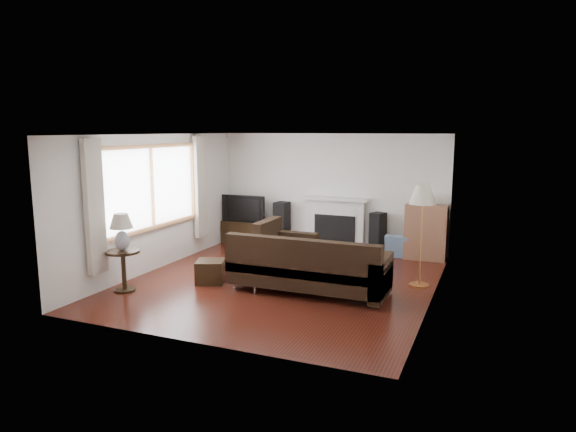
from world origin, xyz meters
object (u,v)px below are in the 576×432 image
at_px(tv_stand, 246,232).
at_px(bookshelf, 426,232).
at_px(coffee_table, 348,261).
at_px(sectional_sofa, 309,265).
at_px(floor_lamp, 421,236).
at_px(side_table, 124,271).

xyz_separation_m(tv_stand, bookshelf, (4.02, 0.04, 0.30)).
bearing_deg(coffee_table, tv_stand, 157.17).
bearing_deg(sectional_sofa, tv_stand, 132.35).
relative_size(bookshelf, floor_lamp, 0.66).
bearing_deg(tv_stand, sectional_sofa, -47.65).
height_order(tv_stand, bookshelf, bookshelf).
bearing_deg(bookshelf, sectional_sofa, -116.68).
distance_m(sectional_sofa, floor_lamp, 1.93).
height_order(bookshelf, floor_lamp, floor_lamp).
bearing_deg(side_table, bookshelf, 43.18).
bearing_deg(coffee_table, sectional_sofa, -96.95).
distance_m(coffee_table, floor_lamp, 1.52).
xyz_separation_m(coffee_table, side_table, (-3.04, -2.47, 0.13)).
xyz_separation_m(tv_stand, side_table, (-0.20, -3.92, 0.08)).
height_order(sectional_sofa, side_table, sectional_sofa).
relative_size(bookshelf, side_table, 1.66).
relative_size(floor_lamp, side_table, 2.52).
xyz_separation_m(coffee_table, floor_lamp, (1.33, -0.37, 0.64)).
bearing_deg(sectional_sofa, floor_lamp, 32.24).
bearing_deg(tv_stand, side_table, -92.86).
xyz_separation_m(tv_stand, coffee_table, (2.85, -1.45, -0.05)).
xyz_separation_m(bookshelf, side_table, (-4.21, -3.96, -0.22)).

